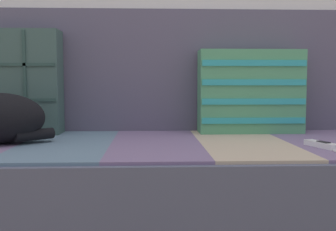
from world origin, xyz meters
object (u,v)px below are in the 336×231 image
throw_pillow_quilted (14,82)px  game_remote_far (323,145)px  throw_pillow_striped (250,92)px  couch (198,199)px

throw_pillow_quilted → game_remote_far: (1.14, -0.43, -0.21)m
throw_pillow_quilted → game_remote_far: 1.24m
throw_pillow_striped → throw_pillow_quilted: bearing=180.0°
throw_pillow_quilted → throw_pillow_striped: throw_pillow_quilted is taller
couch → throw_pillow_quilted: (-0.75, 0.23, 0.44)m
throw_pillow_striped → game_remote_far: bearing=-71.2°
throw_pillow_quilted → throw_pillow_striped: size_ratio=0.98×
couch → throw_pillow_quilted: size_ratio=4.71×
throw_pillow_quilted → couch: bearing=-17.5°
couch → game_remote_far: game_remote_far is taller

